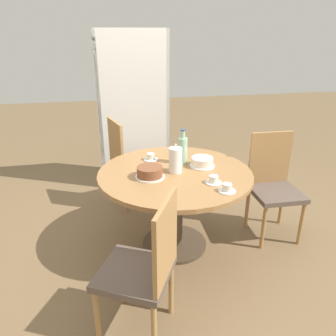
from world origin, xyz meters
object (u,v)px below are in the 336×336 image
Objects in this scene: chair_a at (128,161)px; water_bottle at (183,150)px; cup_a at (227,188)px; cup_b at (151,157)px; cup_c at (214,180)px; cake_second at (202,162)px; chair_c at (274,184)px; cake_main at (150,172)px; chair_b at (145,267)px; bookshelf at (134,112)px; coffee_pot at (175,159)px.

water_bottle reaches higher than chair_a.
chair_a reaches higher than cup_a.
cup_c is (0.40, -0.58, 0.00)m from cup_b.
chair_c is at bearing -2.00° from cake_second.
cup_c is at bearing -23.68° from cake_main.
cake_second is 1.67× the size of cup_b.
cup_b is (-0.41, 0.24, -0.01)m from cake_second.
cake_second is (-0.69, 0.02, 0.26)m from chair_c.
chair_a reaches higher than cake_second.
chair_b and chair_c have the same top height.
chair_b is 7.43× the size of cup_c.
bookshelf is at bearing 103.73° from cup_c.
cup_a is at bearing -55.66° from coffee_pot.
chair_c is 3.15× the size of water_bottle.
bookshelf reaches higher than cup_a.
bookshelf reaches higher than cake_second.
water_bottle reaches higher than cake_second.
water_bottle is 2.36× the size of cup_b.
coffee_pot is 1.90× the size of cup_c.
cake_main is at bearing -99.76° from cup_b.
coffee_pot is at bearing 97.07° from bookshelf.
chair_b is 4.46× the size of cake_second.
chair_a is 0.89m from water_bottle.
chair_b reaches higher than cup_a.
chair_b is 0.88m from cup_c.
cup_c is at bearing -48.11° from coffee_pot.
chair_b is 1.20m from water_bottle.
chair_a is at bearing 114.67° from cup_a.
cup_b is (-0.44, 0.73, 0.00)m from cup_a.
cake_main reaches higher than cake_second.
cup_c is at bearing -92.30° from cake_second.
cake_second reaches higher than cup_b.
coffee_pot is at bearing -119.83° from water_bottle.
cup_b is at bearing 116.57° from coffee_pot.
chair_a and chair_c have the same top height.
cake_second is (0.25, 0.07, -0.07)m from coffee_pot.
cup_c is (0.61, 0.59, 0.24)m from chair_b.
chair_b reaches higher than cake_main.
bookshelf reaches higher than chair_c.
bookshelf is 14.18× the size of cup_b.
chair_c reaches higher than cake_main.
cake_main is at bearing -163.74° from cake_second.
chair_b is 0.99m from coffee_pot.
bookshelf is at bearing 107.47° from cake_second.
cup_b is (0.06, 0.38, -0.02)m from cake_main.
chair_b is 1.15m from cake_second.
chair_a is 4.10× the size of cake_main.
chair_a is at bearing 124.74° from cake_second.
chair_c is (1.26, -0.84, 0.00)m from chair_a.
chair_b is at bearing -146.96° from cup_a.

